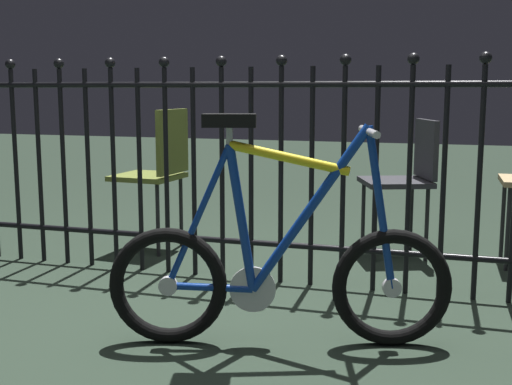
% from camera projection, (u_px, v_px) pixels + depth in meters
% --- Properties ---
extents(ground_plane, '(20.00, 20.00, 0.00)m').
position_uv_depth(ground_plane, '(198.00, 329.00, 2.74)').
color(ground_plane, '#233125').
extents(iron_fence, '(4.22, 0.07, 1.21)m').
position_uv_depth(iron_fence, '(244.00, 164.00, 3.38)').
color(iron_fence, black).
rests_on(iron_fence, ground).
extents(bicycle, '(1.29, 0.49, 0.90)m').
position_uv_depth(bicycle, '(279.00, 271.00, 2.54)').
color(bicycle, black).
rests_on(bicycle, ground).
extents(chair_olive, '(0.40, 0.39, 0.87)m').
position_uv_depth(chair_olive, '(159.00, 166.00, 4.02)').
color(chair_olive, black).
rests_on(chair_olive, ground).
extents(chair_charcoal, '(0.49, 0.49, 0.81)m').
position_uv_depth(chair_charcoal, '(408.00, 173.00, 3.91)').
color(chair_charcoal, black).
rests_on(chair_charcoal, ground).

